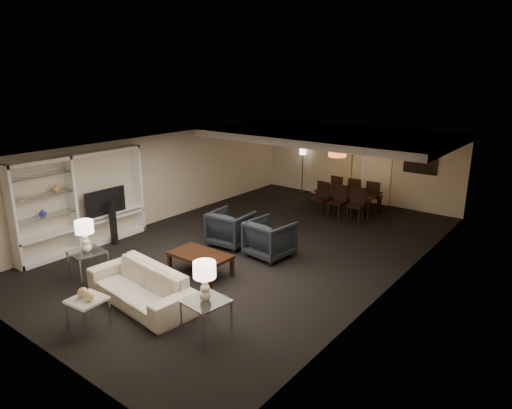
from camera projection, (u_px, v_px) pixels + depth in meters
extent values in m
plane|color=black|center=(256.00, 247.00, 11.37)|extent=(11.00, 11.00, 0.00)
cube|color=silver|center=(256.00, 147.00, 10.66)|extent=(7.00, 11.00, 0.02)
cube|color=beige|center=(357.00, 163.00, 15.18)|extent=(7.00, 0.02, 2.50)
cube|color=beige|center=(32.00, 277.00, 6.85)|extent=(7.00, 0.02, 2.50)
cube|color=beige|center=(160.00, 178.00, 13.07)|extent=(0.02, 11.00, 2.50)
cube|color=beige|center=(397.00, 228.00, 8.96)|extent=(0.02, 11.00, 2.50)
cube|color=silver|center=(329.00, 135.00, 13.34)|extent=(7.00, 4.00, 0.20)
cube|color=beige|center=(332.00, 162.00, 15.67)|extent=(1.50, 0.12, 2.40)
cube|color=silver|center=(376.00, 172.00, 14.81)|extent=(0.90, 0.05, 2.10)
cube|color=#142D38|center=(421.00, 162.00, 13.84)|extent=(0.95, 0.04, 0.65)
cylinder|color=#D8591E|center=(337.00, 153.00, 13.30)|extent=(0.52, 0.52, 0.24)
imported|color=beige|center=(140.00, 286.00, 8.54)|extent=(2.47, 1.18, 0.70)
imported|color=black|center=(231.00, 228.00, 11.37)|extent=(1.03, 1.05, 0.89)
imported|color=black|center=(270.00, 239.00, 10.67)|extent=(1.04, 1.07, 0.89)
sphere|color=tan|center=(83.00, 292.00, 7.69)|extent=(0.17, 0.17, 0.17)
sphere|color=#E1C777|center=(90.00, 296.00, 7.57)|extent=(0.15, 0.15, 0.15)
imported|color=black|center=(103.00, 201.00, 11.43)|extent=(1.12, 0.15, 0.65)
imported|color=#24299F|center=(42.00, 213.00, 10.27)|extent=(0.17, 0.17, 0.17)
imported|color=gold|center=(56.00, 188.00, 10.41)|extent=(0.16, 0.16, 0.17)
cube|color=black|center=(113.00, 222.00, 11.40)|extent=(0.15, 0.15, 1.16)
imported|color=black|center=(347.00, 202.00, 14.05)|extent=(1.93, 1.16, 0.65)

